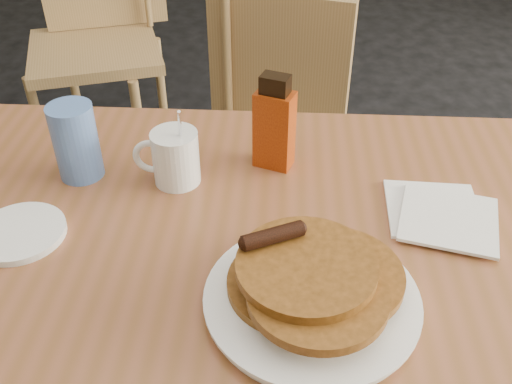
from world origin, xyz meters
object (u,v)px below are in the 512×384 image
Objects in this scene: chair_wall_extra at (97,10)px; coffee_mug at (174,157)px; blue_tumbler at (76,142)px; chair_main_far at (276,132)px; pancake_plate at (312,289)px; syrup_bottle at (274,125)px; main_table at (270,262)px.

chair_wall_extra is 1.36m from coffee_mug.
chair_main_far is at bearing 57.98° from blue_tumbler.
syrup_bottle is at bearing 101.31° from pancake_plate.
blue_tumbler is (-0.34, -0.54, 0.29)m from chair_main_far.
blue_tumbler is at bearing 145.63° from pancake_plate.
coffee_mug is (-0.18, 0.16, 0.09)m from main_table.
pancake_plate is at bearing -81.91° from chair_wall_extra.
chair_wall_extra is 1.71m from pancake_plate.
coffee_mug is at bearing -85.64° from chair_wall_extra.
blue_tumbler is at bearing -152.09° from syrup_bottle.
chair_main_far is 0.70m from blue_tumbler.
main_table is 0.26m from coffee_mug.
chair_wall_extra is (-0.70, 0.68, 0.09)m from chair_main_far.
coffee_mug is (-0.24, 0.28, 0.02)m from pancake_plate.
chair_main_far is at bearing 109.89° from syrup_bottle.
chair_main_far is at bearing 91.53° from main_table.
coffee_mug is at bearing -92.85° from chair_main_far.
blue_tumbler reaches higher than main_table.
chair_wall_extra is at bearing 117.41° from main_table.
syrup_bottle is 1.29× the size of blue_tumbler.
main_table is 0.26m from syrup_bottle.
coffee_mug reaches higher than pancake_plate.
chair_main_far is 5.65× the size of coffee_mug.
chair_main_far is 4.84× the size of syrup_bottle.
pancake_plate is 0.36m from syrup_bottle.
syrup_bottle is (-0.01, 0.23, 0.12)m from main_table.
chair_main_far reaches higher than pancake_plate.
pancake_plate is at bearing -34.37° from blue_tumbler.
chair_wall_extra reaches higher than blue_tumbler.
pancake_plate is at bearing -70.80° from chair_main_far.
pancake_plate is at bearing -60.26° from syrup_bottle.
chair_wall_extra is at bearing 117.41° from pancake_plate.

